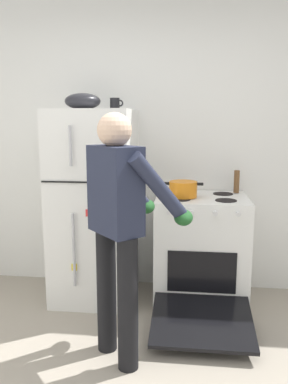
{
  "coord_description": "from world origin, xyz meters",
  "views": [
    {
      "loc": [
        0.31,
        -1.66,
        1.55
      ],
      "look_at": [
        -0.04,
        1.32,
        1.0
      ],
      "focal_mm": 36.53,
      "sensor_mm": 36.0,
      "label": 1
    }
  ],
  "objects_px": {
    "refrigerator": "(95,206)",
    "pepper_mill": "(237,182)",
    "red_pot": "(183,189)",
    "stove_range": "(201,251)",
    "mixing_bowl": "(83,101)",
    "person_cook": "(121,217)",
    "coffee_mug": "(115,104)"
  },
  "relations": [
    {
      "from": "stove_range",
      "to": "red_pot",
      "type": "distance_m",
      "value": 0.57
    },
    {
      "from": "refrigerator",
      "to": "pepper_mill",
      "type": "bearing_deg",
      "value": 9.31
    },
    {
      "from": "coffee_mug",
      "to": "pepper_mill",
      "type": "relative_size",
      "value": 0.57
    },
    {
      "from": "coffee_mug",
      "to": "pepper_mill",
      "type": "bearing_deg",
      "value": 8.22
    },
    {
      "from": "refrigerator",
      "to": "stove_range",
      "type": "relative_size",
      "value": 1.34
    },
    {
      "from": "stove_range",
      "to": "pepper_mill",
      "type": "height_order",
      "value": "pepper_mill"
    },
    {
      "from": "person_cook",
      "to": "mixing_bowl",
      "type": "bearing_deg",
      "value": 117.74
    },
    {
      "from": "stove_range",
      "to": "red_pot",
      "type": "height_order",
      "value": "red_pot"
    },
    {
      "from": "pepper_mill",
      "to": "red_pot",
      "type": "bearing_deg",
      "value": -151.48
    },
    {
      "from": "stove_range",
      "to": "pepper_mill",
      "type": "relative_size",
      "value": 6.26
    },
    {
      "from": "refrigerator",
      "to": "red_pot",
      "type": "bearing_deg",
      "value": -3.74
    },
    {
      "from": "coffee_mug",
      "to": "red_pot",
      "type": "bearing_deg",
      "value": -9.81
    },
    {
      "from": "stove_range",
      "to": "red_pot",
      "type": "bearing_deg",
      "value": -168.67
    },
    {
      "from": "refrigerator",
      "to": "red_pot",
      "type": "distance_m",
      "value": 0.78
    },
    {
      "from": "stove_range",
      "to": "red_pot",
      "type": "xyz_separation_m",
      "value": [
        -0.16,
        -0.03,
        0.54
      ]
    },
    {
      "from": "red_pot",
      "to": "pepper_mill",
      "type": "distance_m",
      "value": 0.52
    },
    {
      "from": "stove_range",
      "to": "mixing_bowl",
      "type": "xyz_separation_m",
      "value": [
        -1.0,
        0.02,
        1.25
      ]
    },
    {
      "from": "stove_range",
      "to": "mixing_bowl",
      "type": "height_order",
      "value": "mixing_bowl"
    },
    {
      "from": "refrigerator",
      "to": "stove_range",
      "type": "height_order",
      "value": "refrigerator"
    },
    {
      "from": "pepper_mill",
      "to": "person_cook",
      "type": "bearing_deg",
      "value": -127.47
    },
    {
      "from": "coffee_mug",
      "to": "pepper_mill",
      "type": "xyz_separation_m",
      "value": [
        1.04,
        0.15,
        -0.66
      ]
    },
    {
      "from": "stove_range",
      "to": "person_cook",
      "type": "height_order",
      "value": "person_cook"
    },
    {
      "from": "person_cook",
      "to": "pepper_mill",
      "type": "relative_size",
      "value": 8.18
    },
    {
      "from": "refrigerator",
      "to": "pepper_mill",
      "type": "xyz_separation_m",
      "value": [
        1.22,
        0.2,
        0.21
      ]
    },
    {
      "from": "person_cook",
      "to": "pepper_mill",
      "type": "bearing_deg",
      "value": 52.53
    },
    {
      "from": "person_cook",
      "to": "red_pot",
      "type": "distance_m",
      "value": 0.92
    },
    {
      "from": "red_pot",
      "to": "pepper_mill",
      "type": "relative_size",
      "value": 1.68
    },
    {
      "from": "pepper_mill",
      "to": "coffee_mug",
      "type": "bearing_deg",
      "value": -171.78
    },
    {
      "from": "refrigerator",
      "to": "person_cook",
      "type": "xyz_separation_m",
      "value": [
        0.39,
        -0.89,
        0.13
      ]
    },
    {
      "from": "person_cook",
      "to": "mixing_bowl",
      "type": "height_order",
      "value": "mixing_bowl"
    },
    {
      "from": "coffee_mug",
      "to": "mixing_bowl",
      "type": "distance_m",
      "value": 0.27
    },
    {
      "from": "refrigerator",
      "to": "person_cook",
      "type": "height_order",
      "value": "refrigerator"
    }
  ]
}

